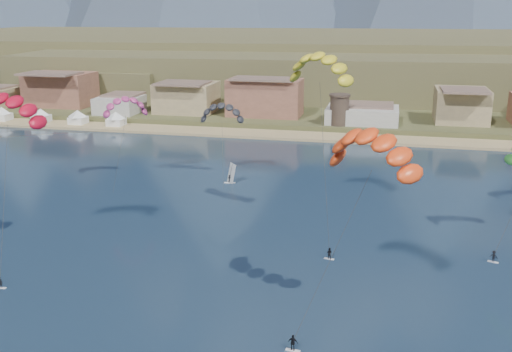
{
  "coord_description": "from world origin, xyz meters",
  "views": [
    {
      "loc": [
        18.14,
        -48.17,
        33.67
      ],
      "look_at": [
        0.0,
        32.0,
        10.0
      ],
      "focal_mm": 41.41,
      "sensor_mm": 36.0,
      "label": 1
    }
  ],
  "objects_px": {
    "kitesurfer_orange": "(373,144)",
    "windsurfer": "(230,177)",
    "kitesurfer_red": "(5,105)",
    "watchtower": "(339,109)",
    "kitesurfer_yellow": "(320,64)"
  },
  "relations": [
    {
      "from": "watchtower",
      "to": "kitesurfer_red",
      "type": "bearing_deg",
      "value": -110.6
    },
    {
      "from": "kitesurfer_red",
      "to": "kitesurfer_yellow",
      "type": "xyz_separation_m",
      "value": [
        38.57,
        20.96,
        4.19
      ]
    },
    {
      "from": "kitesurfer_red",
      "to": "kitesurfer_orange",
      "type": "bearing_deg",
      "value": -8.1
    },
    {
      "from": "kitesurfer_yellow",
      "to": "kitesurfer_orange",
      "type": "distance_m",
      "value": 29.63
    },
    {
      "from": "watchtower",
      "to": "kitesurfer_red",
      "type": "distance_m",
      "value": 102.41
    },
    {
      "from": "kitesurfer_red",
      "to": "windsurfer",
      "type": "height_order",
      "value": "kitesurfer_red"
    },
    {
      "from": "watchtower",
      "to": "kitesurfer_orange",
      "type": "bearing_deg",
      "value": -83.36
    },
    {
      "from": "watchtower",
      "to": "kitesurfer_yellow",
      "type": "relative_size",
      "value": 0.3
    },
    {
      "from": "windsurfer",
      "to": "kitesurfer_yellow",
      "type": "bearing_deg",
      "value": -45.46
    },
    {
      "from": "kitesurfer_orange",
      "to": "windsurfer",
      "type": "xyz_separation_m",
      "value": [
        -28.31,
        47.44,
        -18.76
      ]
    },
    {
      "from": "kitesurfer_orange",
      "to": "windsurfer",
      "type": "height_order",
      "value": "kitesurfer_orange"
    },
    {
      "from": "watchtower",
      "to": "windsurfer",
      "type": "relative_size",
      "value": 2.18
    },
    {
      "from": "watchtower",
      "to": "kitesurfer_orange",
      "type": "relative_size",
      "value": 0.37
    },
    {
      "from": "kitesurfer_red",
      "to": "windsurfer",
      "type": "relative_size",
      "value": 6.18
    },
    {
      "from": "kitesurfer_yellow",
      "to": "kitesurfer_red",
      "type": "bearing_deg",
      "value": -151.48
    }
  ]
}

